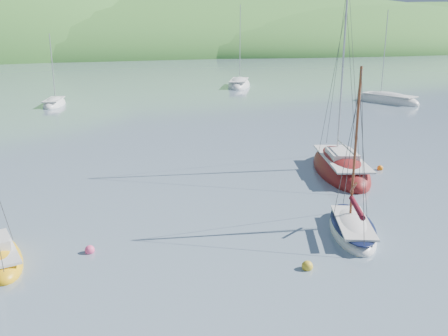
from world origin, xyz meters
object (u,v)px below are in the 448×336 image
object	(u,v)px
distant_sloop_a	(54,104)
distant_sloop_b	(239,85)
daysailer_white	(352,229)
distant_sloop_d	(387,101)
sloop_red	(340,169)

from	to	relation	value
distant_sloop_a	distant_sloop_b	size ratio (longest dim) A/B	0.68
daysailer_white	distant_sloop_d	distance (m)	41.84
sloop_red	distant_sloop_a	world-z (taller)	sloop_red
daysailer_white	sloop_red	distance (m)	9.75
distant_sloop_a	distant_sloop_b	world-z (taller)	distant_sloop_b
sloop_red	distant_sloop_b	bearing A→B (deg)	95.01
daysailer_white	distant_sloop_a	size ratio (longest dim) A/B	0.90
sloop_red	distant_sloop_d	bearing A→B (deg)	65.86
daysailer_white	distant_sloop_b	size ratio (longest dim) A/B	0.62
distant_sloop_a	distant_sloop_b	distance (m)	28.71
daysailer_white	sloop_red	xyz separation A→B (m)	(4.49, 8.66, 0.04)
daysailer_white	sloop_red	bearing A→B (deg)	83.90
sloop_red	distant_sloop_b	size ratio (longest dim) A/B	0.99
sloop_red	distant_sloop_a	bearing A→B (deg)	133.43
sloop_red	distant_sloop_d	world-z (taller)	sloop_red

